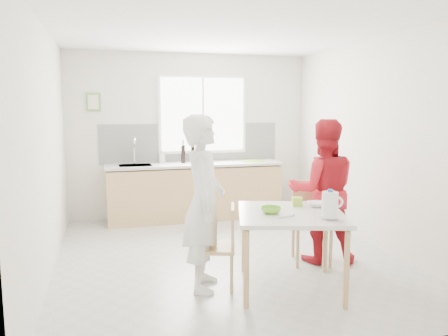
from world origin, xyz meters
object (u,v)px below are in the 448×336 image
object	(u,v)px
chair_far	(311,218)
bowl_white	(316,204)
wine_bottle_a	(193,153)
person_red	(323,191)
milk_jug	(330,204)
bowl_green	(271,210)
person_white	(204,203)
dining_table	(291,220)
wine_bottle_b	(183,154)
chair_left	(221,243)

from	to	relation	value
chair_far	bowl_white	bearing A→B (deg)	-95.00
bowl_white	wine_bottle_a	world-z (taller)	wine_bottle_a
person_red	milk_jug	world-z (taller)	person_red
milk_jug	chair_far	bearing A→B (deg)	88.64
bowl_green	milk_jug	world-z (taller)	milk_jug
chair_far	person_white	bearing A→B (deg)	-145.81
milk_jug	dining_table	bearing A→B (deg)	139.27
bowl_green	wine_bottle_a	world-z (taller)	wine_bottle_a
bowl_green	bowl_white	bearing A→B (deg)	14.61
person_red	milk_jug	bearing A→B (deg)	82.00
person_white	wine_bottle_b	world-z (taller)	person_white
wine_bottle_a	person_red	bearing A→B (deg)	-66.67
bowl_white	chair_far	bearing A→B (deg)	68.65
chair_left	person_red	world-z (taller)	person_red
milk_jug	person_white	bearing A→B (deg)	166.74
wine_bottle_a	person_white	bearing A→B (deg)	-98.97
bowl_green	bowl_white	xyz separation A→B (m)	(0.56, 0.15, -0.01)
chair_left	milk_jug	distance (m)	1.15
bowl_green	chair_far	bearing A→B (deg)	41.40
dining_table	wine_bottle_b	xyz separation A→B (m)	(-0.54, 3.07, 0.36)
dining_table	milk_jug	bearing A→B (deg)	-57.08
bowl_green	bowl_white	size ratio (longest dim) A/B	1.01
wine_bottle_a	wine_bottle_b	size ratio (longest dim) A/B	1.07
wine_bottle_a	wine_bottle_b	bearing A→B (deg)	-165.70
person_red	wine_bottle_b	world-z (taller)	person_red
chair_left	person_white	distance (m)	0.44
dining_table	bowl_green	size ratio (longest dim) A/B	6.34
chair_left	wine_bottle_b	world-z (taller)	wine_bottle_b
chair_left	bowl_green	size ratio (longest dim) A/B	4.22
wine_bottle_b	wine_bottle_a	bearing A→B (deg)	14.30
person_red	bowl_green	size ratio (longest dim) A/B	8.42
wine_bottle_a	chair_far	bearing A→B (deg)	-68.83
wine_bottle_a	dining_table	bearing A→B (deg)	-83.20
chair_far	wine_bottle_a	distance (m)	2.66
person_white	milk_jug	size ratio (longest dim) A/B	6.66
bowl_green	wine_bottle_b	world-z (taller)	wine_bottle_b
chair_far	milk_jug	world-z (taller)	milk_jug
chair_left	person_red	distance (m)	1.47
person_red	milk_jug	xyz separation A→B (m)	(-0.46, -1.01, 0.09)
person_red	wine_bottle_a	xyz separation A→B (m)	(-1.06, 2.46, 0.24)
chair_far	bowl_white	world-z (taller)	chair_far
person_white	person_red	size ratio (longest dim) A/B	1.04
chair_left	bowl_white	size ratio (longest dim) A/B	4.26
dining_table	chair_far	world-z (taller)	chair_far
chair_left	wine_bottle_b	size ratio (longest dim) A/B	2.81
dining_table	bowl_green	world-z (taller)	bowl_green
chair_left	wine_bottle_b	bearing A→B (deg)	-166.01
person_red	wine_bottle_a	bearing A→B (deg)	-50.32
person_white	milk_jug	distance (m)	1.22
dining_table	bowl_white	bearing A→B (deg)	23.45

